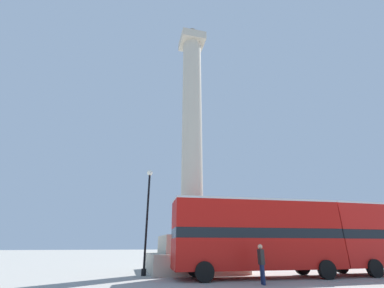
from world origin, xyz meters
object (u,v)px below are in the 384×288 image
monument_column (192,185)px  street_lamp (147,214)px  bus_a (256,234)px  pedestrian_near_lamp (261,261)px  equestrian_statue (311,247)px

monument_column → street_lamp: bearing=-150.6°
bus_a → street_lamp: street_lamp is taller
monument_column → street_lamp: monument_column is taller
bus_a → pedestrian_near_lamp: size_ratio=5.59×
equestrian_statue → pedestrian_near_lamp: 13.94m
monument_column → equestrian_statue: size_ratio=3.93×
bus_a → pedestrian_near_lamp: 2.94m
equestrian_statue → pedestrian_near_lamp: bearing=-137.3°
monument_column → equestrian_statue: (11.89, 2.11, -4.73)m
bus_a → street_lamp: bearing=158.9°
equestrian_statue → street_lamp: 16.19m
street_lamp → pedestrian_near_lamp: street_lamp is taller
bus_a → pedestrian_near_lamp: bearing=-110.0°
bus_a → equestrian_statue: bearing=41.7°
equestrian_statue → bus_a: bearing=-142.3°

